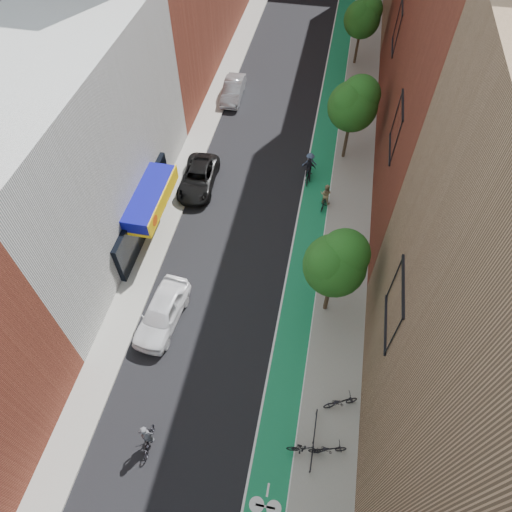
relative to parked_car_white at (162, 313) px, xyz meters
The scene contains 19 objects.
ground 8.30m from the parked_car_white, 64.25° to the right, with size 160.00×160.00×0.00m, color black.
bike_lane 20.07m from the parked_car_white, 67.76° to the left, with size 2.00×68.00×0.01m, color #167D52.
sidewalk_left 18.73m from the parked_car_white, 97.40° to the left, with size 2.00×68.00×0.15m, color gray.
sidewalk_right 21.14m from the parked_car_white, 61.47° to the left, with size 3.00×68.00×0.15m, color gray.
building_left_white 11.16m from the parked_car_white, 138.49° to the left, with size 8.00×20.00×12.00m, color silver.
building_right_mid_red 26.28m from the parked_car_white, 49.97° to the left, with size 8.00×28.00×22.00m, color maroon.
tree_near 10.32m from the parked_car_white, 15.60° to the left, with size 3.40×3.36×6.42m.
tree_mid 19.40m from the parked_car_white, 60.88° to the left, with size 3.55×3.53×6.74m.
tree_far 32.15m from the parked_car_white, 73.20° to the left, with size 3.30×3.25×6.21m.
parked_car_white is the anchor object (origin of this frame).
parked_car_black 11.43m from the parked_car_white, 95.07° to the left, with size 2.38×5.16×1.44m, color black.
parked_car_silver 22.90m from the parked_car_white, 92.53° to the left, with size 1.59×4.57×1.51m, color #9A9EA3.
cyclist_lead 6.97m from the parked_car_white, 77.43° to the right, with size 0.76×1.77×2.14m.
cyclist_lane_near 13.80m from the parked_car_white, 53.17° to the left, with size 0.90×1.53×1.97m.
cyclist_lane_mid 15.09m from the parked_car_white, 63.27° to the left, with size 0.99×1.59×2.02m.
cyclist_lane_far 15.58m from the parked_car_white, 64.17° to the left, with size 1.20×1.78×2.02m.
parked_bike_near 10.97m from the parked_car_white, 16.62° to the right, with size 0.63×1.82×0.96m, color black.
parked_bike_mid 10.69m from the parked_car_white, 32.75° to the right, with size 0.48×1.71×1.03m, color black.
parked_bike_far 11.59m from the parked_car_white, 28.51° to the right, with size 0.59×1.68×0.88m, color black.
Camera 1 is at (4.29, -4.67, 23.50)m, focal length 32.00 mm.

